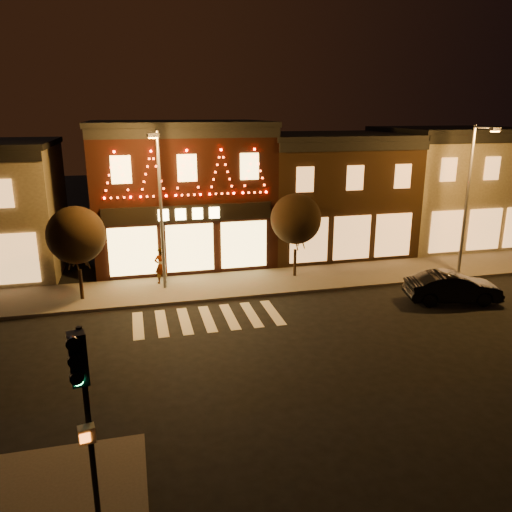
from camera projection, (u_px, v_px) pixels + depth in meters
name	position (u px, v px, depth m)	size (l,w,h in m)	color
ground	(224.00, 360.00, 18.59)	(120.00, 120.00, 0.00)	black
sidewalk_far	(234.00, 285.00, 26.50)	(44.00, 4.00, 0.15)	#47423D
building_pulp	(181.00, 192.00, 30.48)	(10.20, 8.34, 8.30)	black
building_right_a	(327.00, 192.00, 32.81)	(9.20, 8.28, 7.50)	#362313
building_right_b	(450.00, 185.00, 34.86)	(9.20, 8.28, 7.80)	#69604A
traffic_signal_near	(83.00, 395.00, 9.93)	(0.38, 0.49, 4.70)	black
streetlamp_mid	(160.00, 200.00, 24.34)	(0.61, 1.79, 7.81)	#59595E
streetlamp_right	(471.00, 190.00, 26.70)	(0.51, 1.83, 8.00)	#59595E
tree_left	(76.00, 235.00, 23.43)	(2.69, 2.69, 4.50)	black
tree_right	(296.00, 219.00, 26.87)	(2.71, 2.71, 4.52)	black
dark_sedan	(453.00, 287.00, 24.13)	(1.54, 4.40, 1.45)	black
pedestrian	(161.00, 265.00, 26.27)	(0.70, 0.46, 1.92)	gray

